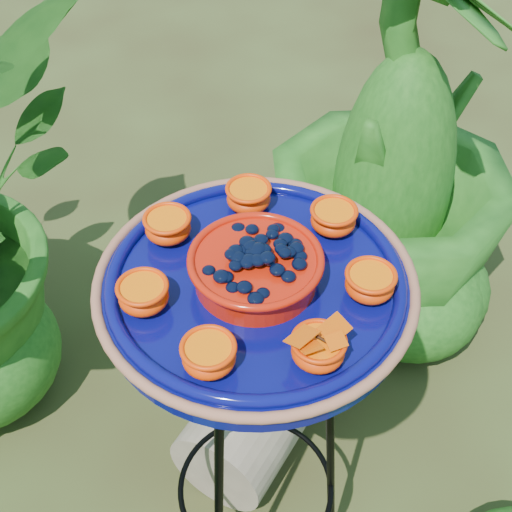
% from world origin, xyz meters
% --- Properties ---
extents(tripod_stand, '(0.36, 0.36, 0.81)m').
position_xyz_m(tripod_stand, '(0.11, -0.06, 0.49)').
color(tripod_stand, black).
rests_on(tripod_stand, ground).
extents(feeder_dish, '(0.50, 0.50, 0.10)m').
position_xyz_m(feeder_dish, '(0.11, -0.06, 0.84)').
color(feeder_dish, '#070957').
rests_on(feeder_dish, tripod_stand).
extents(driftwood_log, '(0.65, 0.62, 0.22)m').
position_xyz_m(driftwood_log, '(0.30, 0.30, 0.11)').
color(driftwood_log, gray).
rests_on(driftwood_log, ground).
extents(shrub_back_right, '(0.75, 0.75, 1.10)m').
position_xyz_m(shrub_back_right, '(0.64, 0.53, 0.55)').
color(shrub_back_right, '#194C14').
rests_on(shrub_back_right, ground).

